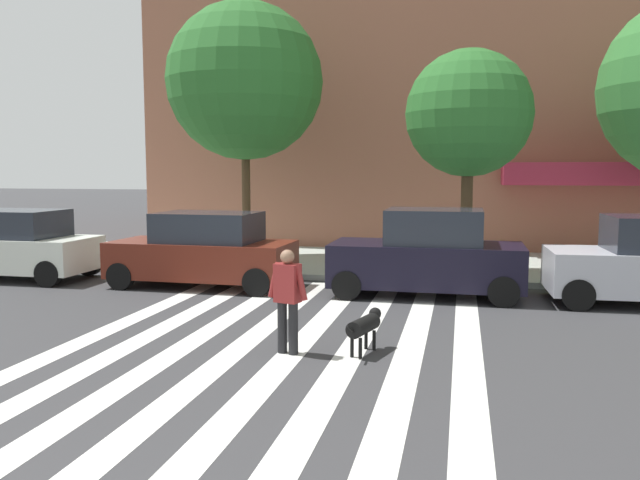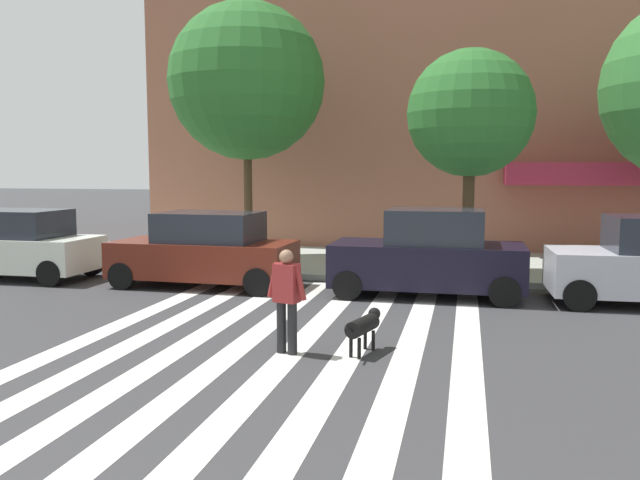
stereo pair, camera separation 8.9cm
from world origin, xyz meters
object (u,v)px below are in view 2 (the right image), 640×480
object	(u,v)px
parked_car_near_curb	(12,245)
street_tree_nearest	(247,82)
dog_on_leash	(364,325)
pedestrian_dog_walker	(287,295)
parked_car_third_in_line	(429,255)
parked_car_behind_first	(205,251)
street_tree_middle	(471,114)

from	to	relation	value
parked_car_near_curb	street_tree_nearest	xyz separation A→B (m)	(5.32, 3.63, 4.56)
dog_on_leash	parked_car_near_curb	bearing A→B (deg)	154.42
pedestrian_dog_walker	dog_on_leash	bearing A→B (deg)	14.23
parked_car_third_in_line	dog_on_leash	size ratio (longest dim) A/B	3.82
parked_car_near_curb	parked_car_behind_first	bearing A→B (deg)	-0.01
street_tree_nearest	parked_car_third_in_line	bearing A→B (deg)	-33.07
parked_car_behind_first	parked_car_third_in_line	world-z (taller)	parked_car_third_in_line
parked_car_third_in_line	pedestrian_dog_walker	size ratio (longest dim) A/B	2.62
street_tree_middle	pedestrian_dog_walker	bearing A→B (deg)	-109.69
street_tree_middle	dog_on_leash	distance (m)	8.41
parked_car_near_curb	parked_car_behind_first	size ratio (longest dim) A/B	1.02
parked_car_third_in_line	pedestrian_dog_walker	xyz separation A→B (m)	(-1.88, -5.17, -0.01)
parked_car_near_curb	parked_car_behind_first	world-z (taller)	parked_car_behind_first
parked_car_third_in_line	dog_on_leash	distance (m)	4.95
parked_car_third_in_line	street_tree_nearest	size ratio (longest dim) A/B	0.57
pedestrian_dog_walker	parked_car_behind_first	bearing A→B (deg)	124.48
parked_car_near_curb	street_tree_nearest	world-z (taller)	street_tree_nearest
parked_car_third_in_line	street_tree_middle	size ratio (longest dim) A/B	0.74
street_tree_nearest	pedestrian_dog_walker	xyz separation A→B (m)	(3.70, -8.81, -4.52)
street_tree_nearest	dog_on_leash	bearing A→B (deg)	-60.25
street_tree_nearest	dog_on_leash	world-z (taller)	street_tree_nearest
parked_car_third_in_line	dog_on_leash	xyz separation A→B (m)	(-0.72, -4.88, -0.49)
parked_car_near_curb	dog_on_leash	bearing A→B (deg)	-25.58
street_tree_middle	dog_on_leash	size ratio (longest dim) A/B	5.13
parked_car_third_in_line	parked_car_behind_first	bearing A→B (deg)	-179.99
parked_car_near_curb	parked_car_behind_first	distance (m)	5.47
street_tree_middle	pedestrian_dog_walker	size ratio (longest dim) A/B	3.52
parked_car_behind_first	street_tree_middle	distance (m)	7.54
parked_car_near_curb	dog_on_leash	distance (m)	11.30
parked_car_behind_first	pedestrian_dog_walker	bearing A→B (deg)	-55.52
parked_car_near_curb	pedestrian_dog_walker	bearing A→B (deg)	-29.84
parked_car_behind_first	dog_on_leash	xyz separation A→B (m)	(4.72, -4.88, -0.44)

